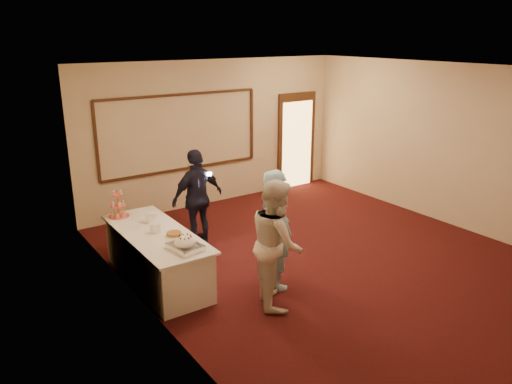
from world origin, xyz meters
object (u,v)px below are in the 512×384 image
(cupcake_stand, at_px, (118,206))
(plate_stack_b, at_px, (152,217))
(guest, at_px, (198,197))
(tart, at_px, (174,234))
(pavlova_tray, at_px, (185,244))
(woman, at_px, (277,243))
(plate_stack_a, at_px, (156,227))
(man, at_px, (275,229))
(buffet_table, at_px, (157,257))

(cupcake_stand, xyz_separation_m, plate_stack_b, (0.33, -0.52, -0.09))
(guest, bearing_deg, tart, 43.52)
(pavlova_tray, xyz_separation_m, woman, (0.99, -0.68, 0.02))
(pavlova_tray, height_order, cupcake_stand, cupcake_stand)
(pavlova_tray, relative_size, cupcake_stand, 1.09)
(plate_stack_a, bearing_deg, cupcake_stand, 103.47)
(man, bearing_deg, guest, 9.27)
(buffet_table, bearing_deg, tart, -57.96)
(plate_stack_b, bearing_deg, pavlova_tray, -91.51)
(buffet_table, relative_size, man, 1.29)
(pavlova_tray, xyz_separation_m, plate_stack_a, (-0.07, 0.78, -0.01))
(pavlova_tray, relative_size, guest, 0.31)
(buffet_table, height_order, guest, guest)
(buffet_table, relative_size, cupcake_stand, 4.73)
(cupcake_stand, distance_m, plate_stack_b, 0.62)
(plate_stack_a, relative_size, man, 0.10)
(buffet_table, distance_m, man, 1.79)
(man, relative_size, woman, 1.01)
(plate_stack_a, height_order, plate_stack_b, plate_stack_b)
(plate_stack_a, height_order, guest, guest)
(plate_stack_a, height_order, man, man)
(buffet_table, distance_m, guest, 1.53)
(plate_stack_a, bearing_deg, tart, -61.58)
(tart, bearing_deg, cupcake_stand, 107.20)
(cupcake_stand, relative_size, man, 0.27)
(man, relative_size, guest, 1.04)
(cupcake_stand, bearing_deg, pavlova_tray, -80.15)
(pavlova_tray, distance_m, woman, 1.21)
(cupcake_stand, bearing_deg, plate_stack_b, -57.85)
(buffet_table, xyz_separation_m, man, (1.34, -1.08, 0.48))
(pavlova_tray, distance_m, guest, 1.97)
(pavlova_tray, bearing_deg, man, -14.01)
(tart, bearing_deg, man, -34.69)
(cupcake_stand, bearing_deg, man, -52.45)
(pavlova_tray, xyz_separation_m, tart, (0.08, 0.50, -0.05))
(pavlova_tray, distance_m, cupcake_stand, 1.73)
(plate_stack_b, xyz_separation_m, guest, (1.04, 0.48, -0.02))
(tart, relative_size, woman, 0.14)
(pavlova_tray, bearing_deg, buffet_table, 96.73)
(cupcake_stand, distance_m, man, 2.54)
(buffet_table, distance_m, pavlova_tray, 0.90)
(man, bearing_deg, tart, 59.23)
(buffet_table, bearing_deg, plate_stack_b, 73.57)
(man, bearing_deg, woman, 149.18)
(plate_stack_b, bearing_deg, woman, -62.68)
(cupcake_stand, xyz_separation_m, man, (1.55, -2.01, -0.07))
(plate_stack_b, bearing_deg, plate_stack_a, -104.81)
(tart, height_order, man, man)
(plate_stack_b, height_order, guest, guest)
(cupcake_stand, height_order, plate_stack_b, cupcake_stand)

